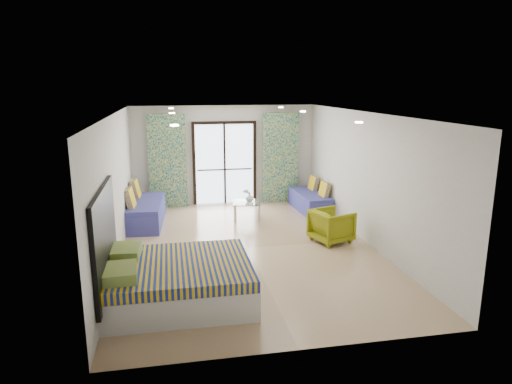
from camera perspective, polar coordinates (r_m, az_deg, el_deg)
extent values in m
cube|color=black|center=(12.49, -4.02, 8.65)|extent=(1.76, 0.08, 0.08)
cube|color=black|center=(12.56, -7.75, 3.34)|extent=(0.08, 0.08, 2.20)
cube|color=black|center=(12.76, -0.18, 3.61)|extent=(0.08, 0.08, 2.20)
cube|color=black|center=(12.63, -3.93, 3.48)|extent=(0.05, 0.06, 2.20)
cube|color=#595451|center=(12.68, -3.93, 2.83)|extent=(1.52, 0.03, 0.04)
cube|color=silver|center=(12.38, -11.02, 3.78)|extent=(1.00, 0.10, 2.50)
cube|color=silver|center=(12.75, 3.08, 4.27)|extent=(1.00, 0.10, 2.50)
cylinder|color=#FFE0B2|center=(6.67, -10.15, 8.22)|extent=(0.12, 0.12, 0.02)
cylinder|color=#FFE0B2|center=(7.27, 12.73, 8.50)|extent=(0.12, 0.12, 0.02)
cylinder|color=#FFE0B2|center=(9.67, -10.46, 9.69)|extent=(0.12, 0.12, 0.02)
cylinder|color=#FFE0B2|center=(10.09, 5.89, 9.98)|extent=(0.12, 0.12, 0.02)
cylinder|color=#FFE0B2|center=(11.66, -10.57, 10.25)|extent=(0.12, 0.12, 0.02)
cylinder|color=#FFE0B2|center=(12.02, 3.12, 10.53)|extent=(0.12, 0.12, 0.02)
cube|color=black|center=(6.98, -18.37, -5.67)|extent=(0.06, 2.10, 1.50)
cube|color=silver|center=(8.16, -17.36, -2.87)|extent=(0.02, 0.10, 0.10)
cube|color=silver|center=(7.21, -9.75, -11.60)|extent=(2.24, 1.79, 0.45)
cube|color=navy|center=(7.09, -9.84, -9.34)|extent=(2.21, 1.83, 0.17)
cube|color=#197367|center=(6.68, -16.84, -9.68)|extent=(0.53, 0.64, 0.16)
cube|color=#197367|center=(7.47, -16.20, -7.17)|extent=(0.55, 0.65, 0.16)
cube|color=#393B8A|center=(11.17, -13.59, -2.77)|extent=(0.91, 2.04, 0.44)
cube|color=#393B8A|center=(11.10, -13.67, -1.40)|extent=(0.89, 2.00, 0.11)
cube|color=navy|center=(10.63, -15.50, -0.74)|extent=(0.25, 0.51, 0.46)
cube|color=navy|center=(11.53, -14.85, 0.37)|extent=(0.25, 0.51, 0.46)
cube|color=#393B8A|center=(12.11, 6.75, -1.42)|extent=(0.74, 1.73, 0.38)
cube|color=#393B8A|center=(12.05, 6.78, -0.33)|extent=(0.73, 1.69, 0.09)
cube|color=navy|center=(11.73, 8.56, 0.32)|extent=(0.21, 0.43, 0.39)
cube|color=navy|center=(12.45, 7.20, 1.11)|extent=(0.21, 0.43, 0.39)
cylinder|color=silver|center=(10.95, -2.66, -2.77)|extent=(0.06, 0.06, 0.43)
cylinder|color=silver|center=(10.95, 0.37, -2.76)|extent=(0.06, 0.06, 0.43)
cylinder|color=silver|center=(11.51, -2.59, -1.98)|extent=(0.06, 0.06, 0.43)
cylinder|color=silver|center=(11.51, 0.30, -1.96)|extent=(0.06, 0.06, 0.43)
cube|color=#8CA59E|center=(11.17, -1.15, -1.30)|extent=(0.77, 0.77, 0.02)
sphere|color=white|center=(11.11, -0.88, -0.12)|extent=(0.08, 0.08, 0.08)
sphere|color=white|center=(11.16, -1.16, 0.05)|extent=(0.08, 0.08, 0.08)
sphere|color=white|center=(11.10, -1.43, 0.09)|extent=(0.08, 0.08, 0.08)
sphere|color=white|center=(11.05, -1.16, 0.14)|extent=(0.08, 0.08, 0.08)
imported|color=white|center=(11.19, -0.82, -0.69)|extent=(0.22, 0.23, 0.20)
imported|color=olive|center=(9.73, 9.42, -3.99)|extent=(0.89, 0.92, 0.76)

